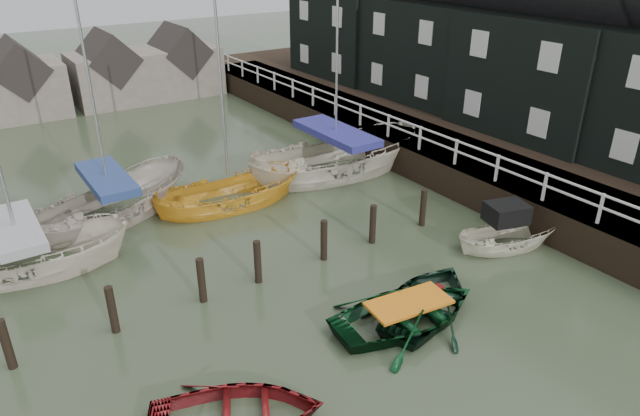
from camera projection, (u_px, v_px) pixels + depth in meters
ground at (349, 318)px, 15.71m from camera, size 120.00×120.00×0.00m
pier at (384, 136)px, 27.63m from camera, size 3.04×32.00×2.70m
land_strip at (462, 130)px, 30.71m from camera, size 14.00×38.00×1.50m
quay_houses at (496, 23)px, 27.23m from camera, size 6.52×28.14×10.01m
mooring_pilings at (261, 267)px, 17.17m from camera, size 13.72×0.22×1.80m
far_sheds at (107, 73)px, 34.75m from camera, size 14.00×4.08×4.39m
rowboat_green at (407, 323)px, 15.53m from camera, size 4.69×3.60×0.90m
rowboat_dkgreen at (427, 310)px, 16.05m from camera, size 4.82×4.22×0.83m
motorboat at (506, 243)px, 19.26m from camera, size 3.97×2.37×2.23m
sailboat_a at (26, 269)px, 17.87m from camera, size 6.89×4.05×11.01m
sailboat_b at (113, 216)px, 21.25m from camera, size 7.32×4.87×10.93m
sailboat_c at (230, 204)px, 22.25m from camera, size 6.09×2.83×9.49m
sailboat_d at (335, 172)px, 25.20m from camera, size 8.45×4.03×12.38m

